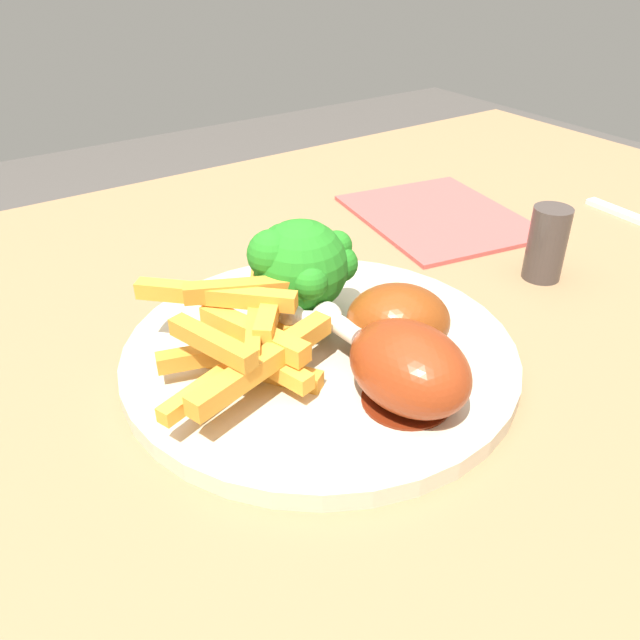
{
  "coord_description": "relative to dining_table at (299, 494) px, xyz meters",
  "views": [
    {
      "loc": [
        -0.17,
        -0.27,
        0.97
      ],
      "look_at": [
        0.02,
        0.01,
        0.76
      ],
      "focal_mm": 36.32,
      "sensor_mm": 36.0,
      "label": 1
    }
  ],
  "objects": [
    {
      "name": "pepper_shaker",
      "position": [
        0.24,
        0.01,
        0.13
      ],
      "size": [
        0.03,
        0.03,
        0.06
      ],
      "primitive_type": "cylinder",
      "color": "#423833",
      "rests_on": "dining_table"
    },
    {
      "name": "dinner_plate",
      "position": [
        0.02,
        0.01,
        0.11
      ],
      "size": [
        0.25,
        0.25,
        0.01
      ],
      "primitive_type": "cylinder",
      "color": "beige",
      "rests_on": "dining_table"
    },
    {
      "name": "chicken_drumstick_far",
      "position": [
        0.06,
        -0.02,
        0.13
      ],
      "size": [
        0.1,
        0.09,
        0.05
      ],
      "color": "#59210A",
      "rests_on": "dinner_plate"
    },
    {
      "name": "carrot_fries_pile",
      "position": [
        -0.02,
        0.01,
        0.14
      ],
      "size": [
        0.13,
        0.12,
        0.05
      ],
      "color": "orange",
      "rests_on": "dinner_plate"
    },
    {
      "name": "broccoli_floret_front",
      "position": [
        0.03,
        0.04,
        0.15
      ],
      "size": [
        0.07,
        0.07,
        0.07
      ],
      "color": "#78A84A",
      "rests_on": "dinner_plate"
    },
    {
      "name": "chicken_drumstick_near",
      "position": [
        0.03,
        -0.06,
        0.13
      ],
      "size": [
        0.06,
        0.12,
        0.05
      ],
      "color": "#5F1C0B",
      "rests_on": "dinner_plate"
    },
    {
      "name": "dining_table",
      "position": [
        0.0,
        0.0,
        0.0
      ],
      "size": [
        1.22,
        0.79,
        0.73
      ],
      "color": "#8E6B47",
      "rests_on": "ground_plane"
    },
    {
      "name": "napkin",
      "position": [
        0.25,
        0.14,
        0.1
      ],
      "size": [
        0.17,
        0.19,
        0.0
      ],
      "primitive_type": "cube",
      "rotation": [
        0.0,
        0.0,
        1.4
      ],
      "color": "#B74C47",
      "rests_on": "dining_table"
    }
  ]
}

